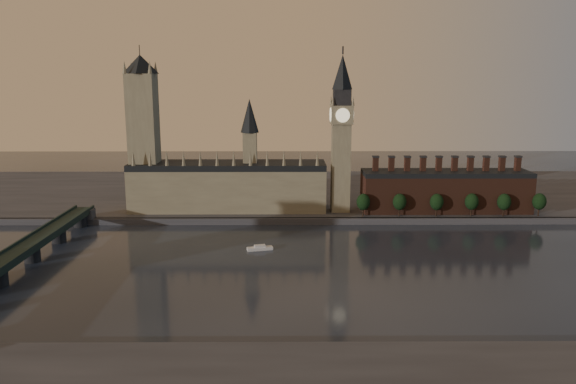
# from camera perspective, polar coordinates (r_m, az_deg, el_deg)

# --- Properties ---
(ground) EXTENTS (900.00, 900.00, 0.00)m
(ground) POSITION_cam_1_polar(r_m,az_deg,el_deg) (272.75, 5.41, -8.12)
(ground) COLOR black
(ground) RESTS_ON ground
(north_bank) EXTENTS (900.00, 182.00, 4.00)m
(north_bank) POSITION_cam_1_polar(r_m,az_deg,el_deg) (443.50, 3.15, -0.11)
(north_bank) COLOR #4B4B51
(north_bank) RESTS_ON ground
(palace_of_westminster) EXTENTS (130.00, 30.30, 74.00)m
(palace_of_westminster) POSITION_cam_1_polar(r_m,az_deg,el_deg) (378.77, -6.01, 0.85)
(palace_of_westminster) COLOR gray
(palace_of_westminster) RESTS_ON north_bank
(victoria_tower) EXTENTS (24.00, 24.00, 108.00)m
(victoria_tower) POSITION_cam_1_polar(r_m,az_deg,el_deg) (383.31, -14.48, 6.33)
(victoria_tower) COLOR gray
(victoria_tower) RESTS_ON north_bank
(big_ben) EXTENTS (15.00, 15.00, 107.00)m
(big_ben) POSITION_cam_1_polar(r_m,az_deg,el_deg) (368.98, 5.44, 6.10)
(big_ben) COLOR gray
(big_ben) RESTS_ON north_bank
(chimney_block) EXTENTS (110.00, 25.00, 37.00)m
(chimney_block) POSITION_cam_1_polar(r_m,az_deg,el_deg) (387.92, 15.67, 0.16)
(chimney_block) COLOR #4C291D
(chimney_block) RESTS_ON north_bank
(embankment_tree_0) EXTENTS (8.60, 8.60, 14.88)m
(embankment_tree_0) POSITION_cam_1_polar(r_m,az_deg,el_deg) (361.73, 7.65, -1.02)
(embankment_tree_0) COLOR black
(embankment_tree_0) RESTS_ON north_bank
(embankment_tree_1) EXTENTS (8.60, 8.60, 14.88)m
(embankment_tree_1) POSITION_cam_1_polar(r_m,az_deg,el_deg) (365.94, 11.27, -0.99)
(embankment_tree_1) COLOR black
(embankment_tree_1) RESTS_ON north_bank
(embankment_tree_2) EXTENTS (8.60, 8.60, 14.88)m
(embankment_tree_2) POSITION_cam_1_polar(r_m,az_deg,el_deg) (371.01, 14.87, -0.99)
(embankment_tree_2) COLOR black
(embankment_tree_2) RESTS_ON north_bank
(embankment_tree_3) EXTENTS (8.60, 8.60, 14.88)m
(embankment_tree_3) POSITION_cam_1_polar(r_m,az_deg,el_deg) (378.38, 18.16, -0.94)
(embankment_tree_3) COLOR black
(embankment_tree_3) RESTS_ON north_bank
(embankment_tree_4) EXTENTS (8.60, 8.60, 14.88)m
(embankment_tree_4) POSITION_cam_1_polar(r_m,az_deg,el_deg) (384.61, 21.10, -0.95)
(embankment_tree_4) COLOR black
(embankment_tree_4) RESTS_ON north_bank
(embankment_tree_5) EXTENTS (8.60, 8.60, 14.88)m
(embankment_tree_5) POSITION_cam_1_polar(r_m,az_deg,el_deg) (394.43, 24.17, -0.89)
(embankment_tree_5) COLOR black
(embankment_tree_5) RESTS_ON north_bank
(westminster_bridge) EXTENTS (14.00, 200.00, 11.55)m
(westminster_bridge) POSITION_cam_1_polar(r_m,az_deg,el_deg) (295.53, -26.15, -6.21)
(westminster_bridge) COLOR #1D2D27
(westminster_bridge) RESTS_ON ground
(river_boat) EXTENTS (14.42, 7.06, 2.78)m
(river_boat) POSITION_cam_1_polar(r_m,az_deg,el_deg) (305.30, -2.88, -5.71)
(river_boat) COLOR silver
(river_boat) RESTS_ON ground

